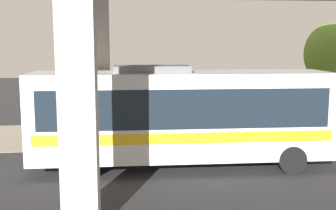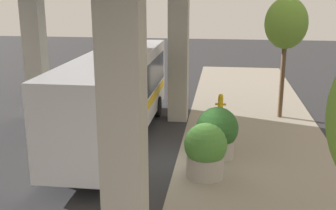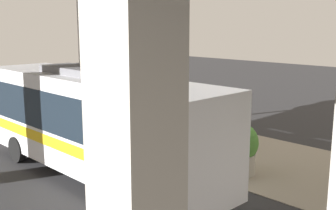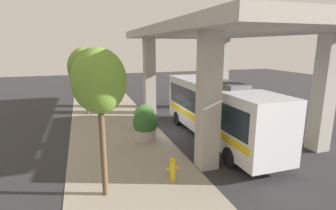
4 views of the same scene
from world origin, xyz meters
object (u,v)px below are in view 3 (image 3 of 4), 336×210
object	(u,v)px
fire_hydrant	(121,123)
street_tree_far	(162,38)
bus	(94,120)
planter_front	(206,136)
planter_middle	(238,148)

from	to	relation	value
fire_hydrant	street_tree_far	distance (m)	4.89
bus	street_tree_far	world-z (taller)	street_tree_far
bus	planter_front	xyz separation A→B (m)	(-4.17, 1.41, -1.10)
street_tree_far	fire_hydrant	bearing A→B (deg)	3.41
planter_middle	street_tree_far	distance (m)	8.81
fire_hydrant	planter_middle	world-z (taller)	planter_middle
bus	planter_middle	bearing A→B (deg)	140.10
planter_middle	planter_front	bearing A→B (deg)	-101.06
bus	street_tree_far	size ratio (longest dim) A/B	1.89
bus	fire_hydrant	xyz separation A→B (m)	(-4.26, -3.96, -1.48)
planter_front	street_tree_far	bearing A→B (deg)	-118.26
planter_middle	street_tree_far	xyz separation A→B (m)	(-3.33, -7.33, 3.58)
planter_front	planter_middle	distance (m)	1.82
bus	planter_front	bearing A→B (deg)	161.33
planter_front	planter_middle	bearing A→B (deg)	78.94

